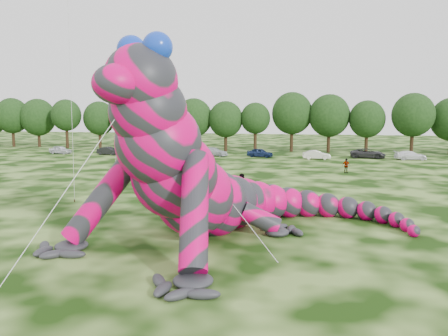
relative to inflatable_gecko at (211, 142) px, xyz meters
The scene contains 28 objects.
ground 9.06m from the inflatable_gecko, 141.41° to the right, with size 240.00×240.00×0.00m, color #16330A.
inflatable_gecko is the anchor object (origin of this frame).
tree_1 76.06m from the inflatable_gecko, 135.31° to the left, with size 6.74×6.07×9.81m, color black, non-canonical shape.
tree_2 72.89m from the inflatable_gecko, 131.96° to the left, with size 7.04×6.34×9.64m, color black, non-canonical shape.
tree_3 66.89m from the inflatable_gecko, 128.28° to the left, with size 5.81×5.23×9.44m, color black, non-canonical shape.
tree_4 64.68m from the inflatable_gecko, 123.14° to the left, with size 6.22×5.60×9.06m, color black, non-canonical shape.
tree_5 61.11m from the inflatable_gecko, 118.16° to the left, with size 7.16×6.44×9.80m, color black, non-canonical shape.
tree_6 57.09m from the inflatable_gecko, 114.06° to the left, with size 6.52×5.86×9.49m, color black, non-canonical shape.
tree_7 54.58m from the inflatable_gecko, 106.83° to the left, with size 6.68×6.01×9.48m, color black, non-canonical shape.
tree_8 53.36m from the inflatable_gecko, 100.73° to the left, with size 6.14×5.53×8.94m, color black, non-canonical shape.
tree_9 53.00m from the inflatable_gecko, 95.04° to the left, with size 5.27×4.74×8.68m, color black, non-canonical shape.
tree_10 54.04m from the inflatable_gecko, 88.22° to the left, with size 7.09×6.38×10.50m, color black, non-canonical shape.
tree_11 54.24m from the inflatable_gecko, 81.45° to the left, with size 7.01×6.31×10.07m, color black, non-canonical shape.
tree_12 55.07m from the inflatable_gecko, 74.95° to the left, with size 5.99×5.39×8.97m, color black, non-canonical shape.
tree_13 56.76m from the inflatable_gecko, 67.84° to the left, with size 6.83×6.15×10.13m, color black, non-canonical shape.
car_0 55.59m from the inflatable_gecko, 130.89° to the left, with size 1.58×3.92×1.34m, color silver.
car_1 50.16m from the inflatable_gecko, 123.20° to the left, with size 1.39×4.00×1.32m, color black.
car_2 46.90m from the inflatable_gecko, 114.33° to the left, with size 2.10×4.55×1.26m, color #971808.
car_3 45.22m from the inflatable_gecko, 103.05° to the left, with size 1.90×4.68×1.36m, color #B2B8BD.
car_4 43.80m from the inflatable_gecko, 93.42° to the left, with size 1.63×4.04×1.38m, color #142249.
car_5 42.72m from the inflatable_gecko, 81.81° to the left, with size 1.41×4.06×1.34m, color silver.
car_6 47.65m from the inflatable_gecko, 73.14° to the left, with size 2.42×5.25×1.46m, color #2B2A2D.
car_7 48.42m from the inflatable_gecko, 65.98° to the left, with size 1.85×4.56×1.32m, color white.
spectator_5 13.26m from the inflatable_gecko, 91.36° to the left, with size 1.67×0.53×1.80m, color gray.
spectator_3 29.57m from the inflatable_gecko, 71.27° to the left, with size 1.00×0.42×1.71m, color gray.
spectator_1 19.80m from the inflatable_gecko, 117.76° to the left, with size 0.90×0.70×1.85m, color gray.
spectator_4 35.75m from the inflatable_gecko, 124.07° to the left, with size 0.90×0.58×1.84m, color gray.
spectator_0 22.20m from the inflatable_gecko, 129.05° to the left, with size 0.63×0.41×1.72m, color gray.
Camera 1 is at (11.55, -19.64, 7.07)m, focal length 35.00 mm.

